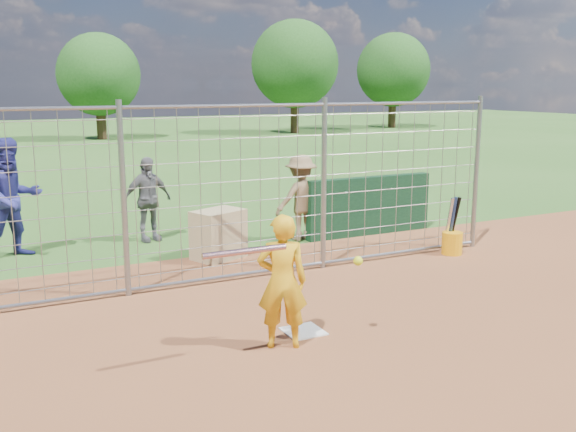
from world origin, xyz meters
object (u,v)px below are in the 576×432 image
equipment_bin (218,234)px  bucket_with_bats (452,240)px  bystander_b (147,199)px  bystander_c (301,198)px  bystander_a (13,198)px  batter (282,282)px

equipment_bin → bucket_with_bats: (3.58, -1.49, -0.15)m
bystander_b → bucket_with_bats: bearing=-48.0°
bystander_c → bystander_b: bearing=-30.5°
bystander_a → equipment_bin: bystander_a is taller
batter → bystander_b: bystander_b is taller
bystander_a → bystander_c: (4.72, -1.02, -0.20)m
bystander_b → bucket_with_bats: (4.29, -3.19, -0.52)m
bystander_c → bucket_with_bats: size_ratio=1.60×
bystander_c → equipment_bin: bearing=11.1°
bucket_with_bats → bystander_b: bearing=143.4°
bystander_a → equipment_bin: (2.94, -1.56, -0.58)m
bystander_a → bystander_c: bystander_a is taller
batter → bystander_b: 5.40m
bucket_with_bats → batter: bearing=-152.3°
bystander_b → bystander_c: bearing=-36.3°
batter → bystander_b: size_ratio=0.96×
bystander_c → bucket_with_bats: (1.79, -2.02, -0.53)m
equipment_bin → bucket_with_bats: bearing=-45.2°
bystander_b → batter: bearing=-100.7°
equipment_bin → bucket_with_bats: size_ratio=0.82×
bystander_a → equipment_bin: size_ratio=2.45×
bystander_b → bucket_with_bats: 5.37m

